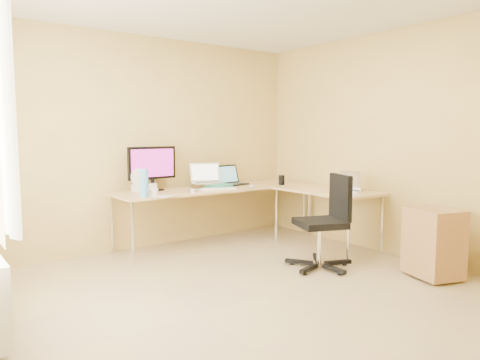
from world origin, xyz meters
TOP-DOWN VIEW (x-y plane):
  - floor at (0.00, 0.00)m, footprint 4.50×4.50m
  - wall_back at (0.00, 2.25)m, footprint 4.50×0.00m
  - wall_right at (2.10, 0.00)m, footprint 0.00×4.50m
  - desk_main at (0.72, 1.85)m, footprint 2.65×0.70m
  - desk_return at (1.70, 0.85)m, footprint 0.70×1.30m
  - monitor at (-0.07, 2.05)m, footprint 0.64×0.24m
  - book_stack at (0.73, 1.81)m, footprint 0.26×0.33m
  - laptop_center at (0.64, 1.94)m, footprint 0.46×0.40m
  - laptop_black at (1.04, 1.95)m, footprint 0.47×0.38m
  - keyboard at (0.62, 1.64)m, footprint 0.45×0.29m
  - mouse at (1.08, 1.55)m, footprint 0.11×0.08m
  - mug at (-0.29, 1.55)m, footprint 0.11×0.11m
  - cd_stack at (0.28, 1.66)m, footprint 0.12×0.12m
  - water_bottle at (-0.40, 1.55)m, footprint 0.09×0.09m
  - papers at (-0.21, 1.55)m, footprint 0.29×0.32m
  - white_box at (-0.18, 2.05)m, footprint 0.28×0.23m
  - desk_fan at (-0.26, 2.05)m, footprint 0.21×0.21m
  - black_cup at (1.58, 1.55)m, footprint 0.10×0.10m
  - laptop_return at (1.85, 0.58)m, footprint 0.37×0.33m
  - office_chair at (1.02, 0.31)m, footprint 0.78×0.78m
  - cabinet at (1.66, -0.59)m, footprint 0.51×0.57m

SIDE VIEW (x-z plane):
  - floor at x=0.00m, z-range 0.00..0.00m
  - cabinet at x=1.66m, z-range 0.03..0.69m
  - desk_main at x=0.72m, z-range 0.00..0.73m
  - desk_return at x=1.70m, z-range 0.00..0.73m
  - office_chair at x=1.02m, z-range 0.00..1.00m
  - papers at x=-0.21m, z-range 0.73..0.74m
  - keyboard at x=0.62m, z-range 0.73..0.75m
  - cd_stack at x=0.28m, z-range 0.73..0.76m
  - mouse at x=1.08m, z-range 0.73..0.76m
  - book_stack at x=0.73m, z-range 0.73..0.78m
  - white_box at x=-0.18m, z-range 0.73..0.82m
  - mug at x=-0.29m, z-range 0.73..0.82m
  - black_cup at x=1.58m, z-range 0.73..0.86m
  - laptop_return at x=1.85m, z-range 0.73..0.93m
  - desk_fan at x=-0.26m, z-range 0.73..0.99m
  - laptop_black at x=1.04m, z-range 0.73..1.00m
  - water_bottle at x=-0.40m, z-range 0.73..1.04m
  - laptop_center at x=0.64m, z-range 0.78..1.03m
  - monitor at x=-0.07m, z-range 0.73..1.27m
  - wall_back at x=0.00m, z-range -0.95..3.55m
  - wall_right at x=2.10m, z-range -0.95..3.55m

